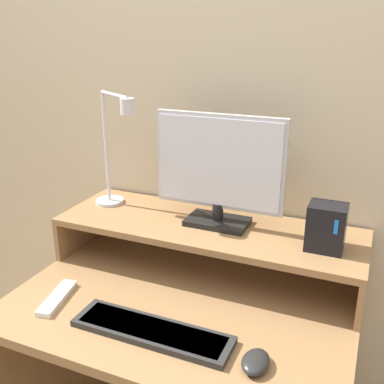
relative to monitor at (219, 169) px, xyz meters
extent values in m
cube|color=beige|center=(-0.03, 0.19, 0.14)|extent=(6.00, 0.05, 2.50)
cube|color=olive|center=(-0.03, -0.21, -0.37)|extent=(1.01, 0.73, 0.03)
cube|color=olive|center=(-0.52, -0.21, -0.75)|extent=(0.03, 0.73, 0.73)
cube|color=olive|center=(-0.53, -0.02, -0.28)|extent=(0.02, 0.34, 0.14)
cube|color=olive|center=(0.47, -0.02, -0.28)|extent=(0.02, 0.34, 0.14)
cube|color=olive|center=(-0.03, -0.02, -0.20)|extent=(1.01, 0.34, 0.02)
cube|color=black|center=(0.00, 0.00, -0.18)|extent=(0.20, 0.12, 0.02)
cylinder|color=black|center=(0.00, 0.00, -0.14)|extent=(0.04, 0.04, 0.05)
cube|color=#B7B7BC|center=(0.00, 0.00, 0.02)|extent=(0.43, 0.02, 0.31)
cube|color=silver|center=(0.00, -0.01, 0.02)|extent=(0.40, 0.01, 0.28)
cylinder|color=silver|center=(-0.44, 0.02, -0.18)|extent=(0.10, 0.10, 0.01)
cylinder|color=silver|center=(-0.44, 0.02, 0.02)|extent=(0.01, 0.01, 0.40)
cylinder|color=silver|center=(-0.36, -0.02, 0.22)|extent=(0.16, 0.10, 0.01)
cylinder|color=silver|center=(-0.28, -0.07, 0.19)|extent=(0.05, 0.05, 0.05)
cube|color=black|center=(0.35, -0.05, -0.12)|extent=(0.11, 0.09, 0.14)
cube|color=#1972F2|center=(0.38, -0.09, -0.10)|extent=(0.01, 0.00, 0.04)
cube|color=#282828|center=(-0.03, -0.41, -0.34)|extent=(0.44, 0.12, 0.02)
cube|color=black|center=(-0.03, -0.41, -0.34)|extent=(0.41, 0.09, 0.01)
ellipsoid|color=black|center=(0.25, -0.42, -0.34)|extent=(0.07, 0.10, 0.03)
cube|color=white|center=(-0.37, -0.38, -0.34)|extent=(0.08, 0.19, 0.02)
camera|label=1|loc=(0.46, -1.29, 0.42)|focal=42.00mm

